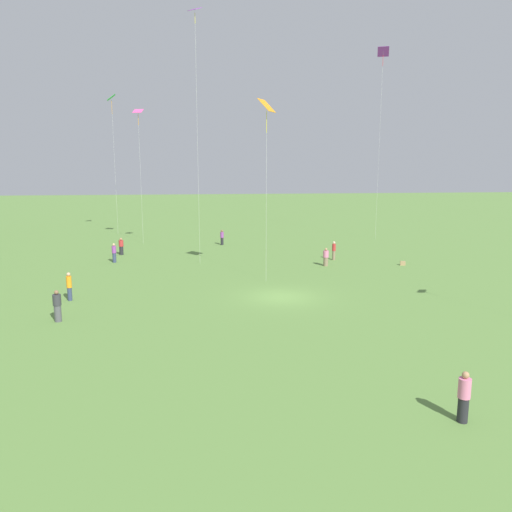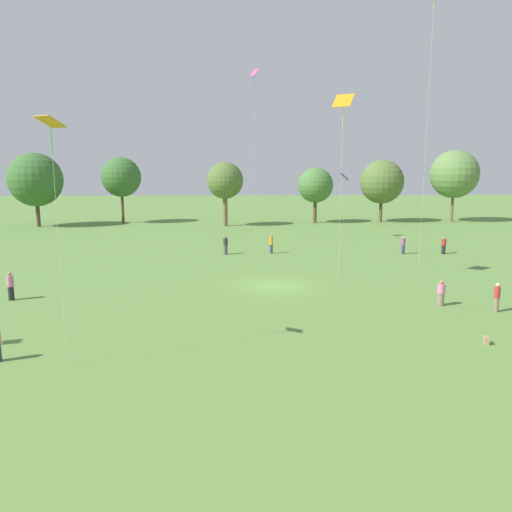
# 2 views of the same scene
# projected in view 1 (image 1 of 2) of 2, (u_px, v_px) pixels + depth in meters

# --- Properties ---
(ground_plane) EXTENTS (240.00, 240.00, 0.00)m
(ground_plane) POSITION_uv_depth(u_px,v_px,m) (282.00, 297.00, 32.53)
(ground_plane) COLOR #5B843D
(person_0) EXTENTS (0.50, 0.50, 1.72)m
(person_0) POSITION_uv_depth(u_px,v_px,m) (114.00, 253.00, 43.95)
(person_0) COLOR #333D5B
(person_0) RESTS_ON ground_plane
(person_1) EXTENTS (0.63, 0.63, 1.65)m
(person_1) POSITION_uv_depth(u_px,v_px,m) (121.00, 246.00, 47.78)
(person_1) COLOR #232328
(person_1) RESTS_ON ground_plane
(person_2) EXTENTS (0.59, 0.59, 1.77)m
(person_2) POSITION_uv_depth(u_px,v_px,m) (57.00, 306.00, 27.26)
(person_2) COLOR #4C4C51
(person_2) RESTS_ON ground_plane
(person_3) EXTENTS (0.39, 0.39, 1.64)m
(person_3) POSITION_uv_depth(u_px,v_px,m) (222.00, 237.00, 53.74)
(person_3) COLOR #232328
(person_3) RESTS_ON ground_plane
(person_4) EXTENTS (0.38, 0.38, 1.82)m
(person_4) POSITION_uv_depth(u_px,v_px,m) (69.00, 286.00, 31.50)
(person_4) COLOR #333D5B
(person_4) RESTS_ON ground_plane
(person_5) EXTENTS (0.54, 0.54, 1.78)m
(person_5) POSITION_uv_depth(u_px,v_px,m) (464.00, 397.00, 16.53)
(person_5) COLOR #232328
(person_5) RESTS_ON ground_plane
(person_7) EXTENTS (0.34, 0.34, 1.70)m
(person_7) POSITION_uv_depth(u_px,v_px,m) (334.00, 251.00, 45.18)
(person_7) COLOR #847056
(person_7) RESTS_ON ground_plane
(person_9) EXTENTS (0.63, 0.63, 1.55)m
(person_9) POSITION_uv_depth(u_px,v_px,m) (326.00, 257.00, 42.45)
(person_9) COLOR #847056
(person_9) RESTS_ON ground_plane
(kite_0) EXTENTS (1.22, 1.44, 21.27)m
(kite_0) POSITION_uv_depth(u_px,v_px,m) (383.00, 59.00, 55.02)
(kite_0) COLOR purple
(kite_0) RESTS_ON ground_plane
(kite_2) EXTENTS (1.56, 1.44, 13.03)m
(kite_2) POSITION_uv_depth(u_px,v_px,m) (267.00, 110.00, 34.81)
(kite_2) COLOR orange
(kite_2) RESTS_ON ground_plane
(kite_3) EXTENTS (1.20, 1.21, 21.02)m
(kite_3) POSITION_uv_depth(u_px,v_px,m) (195.00, 28.00, 40.35)
(kite_3) COLOR purple
(kite_3) RESTS_ON ground_plane
(kite_4) EXTENTS (1.31, 1.11, 16.79)m
(kite_4) POSITION_uv_depth(u_px,v_px,m) (112.00, 102.00, 59.24)
(kite_4) COLOR green
(kite_4) RESTS_ON ground_plane
(kite_7) EXTENTS (1.10, 1.17, 14.32)m
(kite_7) POSITION_uv_depth(u_px,v_px,m) (138.00, 117.00, 52.24)
(kite_7) COLOR #E54C99
(kite_7) RESTS_ON ground_plane
(picnic_bag_0) EXTENTS (0.29, 0.46, 0.36)m
(picnic_bag_0) POSITION_uv_depth(u_px,v_px,m) (403.00, 263.00, 42.81)
(picnic_bag_0) COLOR #A58459
(picnic_bag_0) RESTS_ON ground_plane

